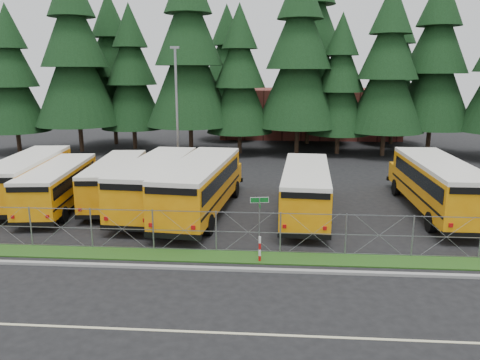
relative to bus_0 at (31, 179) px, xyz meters
name	(u,v)px	position (x,y,z in m)	size (l,w,h in m)	color
ground	(239,244)	(14.05, -6.81, -1.49)	(120.00, 120.00, 0.00)	black
curb	(234,269)	(14.05, -9.91, -1.43)	(50.00, 0.25, 0.12)	gray
grass_verge	(236,257)	(14.05, -8.51, -1.46)	(50.00, 1.40, 0.06)	#1F4112
road_lane_line	(221,333)	(14.05, -14.81, -1.48)	(50.00, 0.12, 0.01)	beige
chainlink_fence	(237,232)	(14.05, -7.81, -0.49)	(44.00, 0.10, 2.00)	gray
brick_building	(308,112)	(20.05, 33.19, 1.51)	(22.00, 10.00, 6.00)	brown
bus_0	(31,179)	(0.00, 0.00, 0.00)	(2.68, 11.35, 2.98)	orange
bus_1	(60,186)	(2.57, -1.33, -0.13)	(2.45, 10.38, 2.72)	orange
bus_2	(117,182)	(5.64, 0.17, -0.12)	(2.47, 10.45, 2.74)	orange
bus_3	(158,184)	(8.66, -1.10, 0.07)	(2.81, 11.89, 3.12)	orange
bus_4	(202,187)	(11.46, -1.91, 0.13)	(2.91, 12.31, 3.23)	orange
bus_6	(306,191)	(17.58, -1.79, -0.02)	(2.65, 11.21, 2.94)	orange
bus_east	(436,187)	(25.31, -0.75, 0.12)	(2.90, 12.28, 3.22)	orange
street_sign	(259,214)	(15.08, -8.21, 0.55)	(0.83, 0.55, 2.81)	gray
striped_bollard	(260,249)	(15.13, -8.91, -0.89)	(0.11, 0.11, 1.20)	#B20C0C
light_standard	(177,107)	(7.99, 8.27, 4.01)	(0.70, 0.35, 10.14)	gray
conifer_0	(12,80)	(-10.91, 18.16, 5.95)	(6.72, 6.72, 14.87)	black
conifer_1	(75,58)	(-4.56, 19.01, 8.10)	(8.67, 8.67, 19.18)	black
conifer_2	(132,78)	(0.52, 21.24, 6.10)	(6.86, 6.86, 15.18)	black
conifer_3	(189,56)	(7.14, 18.97, 8.26)	(8.82, 8.82, 19.50)	black
conifer_4	(240,80)	(12.16, 19.11, 5.90)	(6.68, 6.68, 14.77)	black
conifer_5	(299,60)	(18.01, 19.53, 7.87)	(8.47, 8.47, 18.72)	black
conifer_6	(340,85)	(22.14, 19.55, 5.45)	(6.27, 6.27, 13.87)	black
conifer_7	(388,71)	(26.53, 18.78, 6.82)	(7.51, 7.51, 16.61)	black
conifer_8	(435,65)	(31.50, 20.51, 7.41)	(8.05, 8.05, 17.80)	black
conifer_10	(112,69)	(-2.64, 24.30, 6.95)	(7.63, 7.63, 16.87)	black
conifer_11	(227,74)	(9.96, 28.50, 6.47)	(7.19, 7.19, 15.91)	black
conifer_12	(310,47)	(19.51, 26.14, 9.42)	(9.86, 9.86, 21.82)	black
conifer_13	(396,74)	(29.25, 26.78, 6.49)	(7.22, 7.22, 15.96)	black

